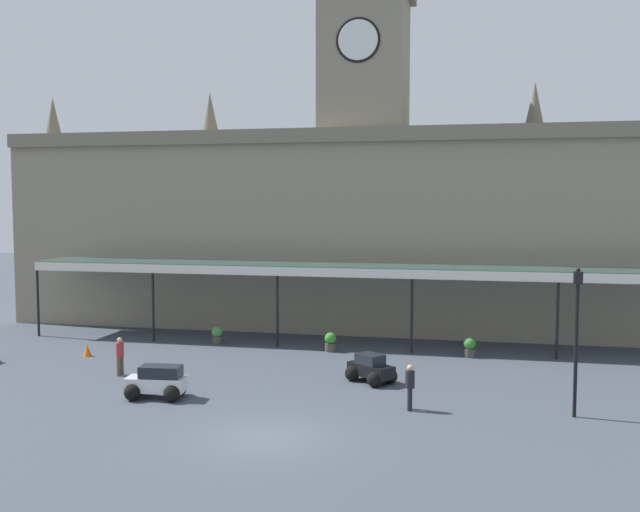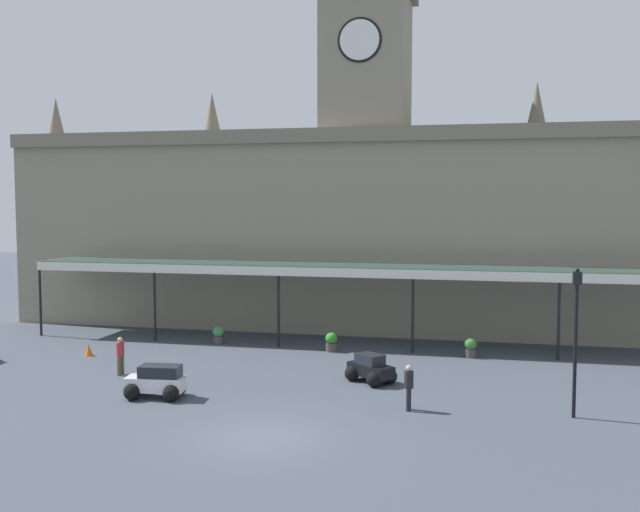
{
  "view_description": "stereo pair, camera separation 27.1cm",
  "coord_description": "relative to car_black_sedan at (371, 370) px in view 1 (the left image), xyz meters",
  "views": [
    {
      "loc": [
        6.64,
        -21.95,
        7.65
      ],
      "look_at": [
        0.0,
        8.5,
        5.21
      ],
      "focal_mm": 40.86,
      "sensor_mm": 36.0,
      "label": 1
    },
    {
      "loc": [
        6.9,
        -21.89,
        7.65
      ],
      "look_at": [
        0.0,
        8.5,
        5.21
      ],
      "focal_mm": 40.86,
      "sensor_mm": 36.0,
      "label": 2
    }
  ],
  "objects": [
    {
      "name": "car_black_sedan",
      "position": [
        0.0,
        0.0,
        0.0
      ],
      "size": [
        2.24,
        2.17,
        1.19
      ],
      "color": "black",
      "rests_on": "ground"
    },
    {
      "name": "car_white_estate",
      "position": [
        -7.69,
        -4.18,
        0.06
      ],
      "size": [
        2.33,
        1.69,
        1.27
      ],
      "color": "silver",
      "rests_on": "ground"
    },
    {
      "name": "ground_plane",
      "position": [
        -2.34,
        -7.76,
        -0.5
      ],
      "size": [
        140.0,
        140.0,
        0.0
      ],
      "primitive_type": "plane",
      "color": "#3F4751"
    },
    {
      "name": "planter_forecourt_centre",
      "position": [
        -9.1,
        6.21,
        -0.01
      ],
      "size": [
        0.6,
        0.6,
        0.96
      ],
      "color": "#47423D",
      "rests_on": "ground"
    },
    {
      "name": "planter_by_canopy",
      "position": [
        3.98,
        5.85,
        -0.01
      ],
      "size": [
        0.6,
        0.6,
        0.96
      ],
      "color": "#47423D",
      "rests_on": "ground"
    },
    {
      "name": "traffic_cone",
      "position": [
        -14.26,
        2.07,
        -0.21
      ],
      "size": [
        0.4,
        0.4,
        0.59
      ],
      "primitive_type": "cone",
      "color": "orange",
      "rests_on": "ground"
    },
    {
      "name": "planter_near_kerb",
      "position": [
        -2.88,
        5.7,
        -0.01
      ],
      "size": [
        0.6,
        0.6,
        0.96
      ],
      "color": "#47423D",
      "rests_on": "ground"
    },
    {
      "name": "entrance_canopy",
      "position": [
        -2.34,
        7.56,
        3.57
      ],
      "size": [
        34.83,
        3.26,
        4.22
      ],
      "color": "#38564C",
      "rests_on": "ground"
    },
    {
      "name": "pedestrian_crossing_forecourt",
      "position": [
        1.97,
        -3.7,
        0.41
      ],
      "size": [
        0.34,
        0.39,
        1.67
      ],
      "color": "black",
      "rests_on": "ground"
    },
    {
      "name": "pedestrian_beside_cars",
      "position": [
        -10.82,
        -1.16,
        0.41
      ],
      "size": [
        0.34,
        0.39,
        1.67
      ],
      "color": "brown",
      "rests_on": "ground"
    },
    {
      "name": "station_building",
      "position": [
        -2.34,
        13.0,
        5.99
      ],
      "size": [
        42.67,
        6.45,
        20.33
      ],
      "color": "gray",
      "rests_on": "ground"
    },
    {
      "name": "victorian_lamppost",
      "position": [
        7.71,
        -3.31,
        2.75
      ],
      "size": [
        0.3,
        0.3,
        5.28
      ],
      "color": "black",
      "rests_on": "ground"
    }
  ]
}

